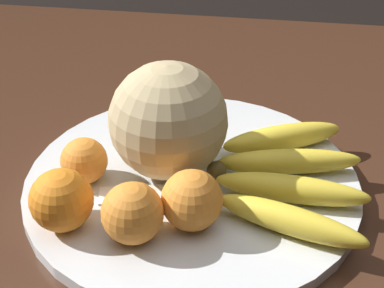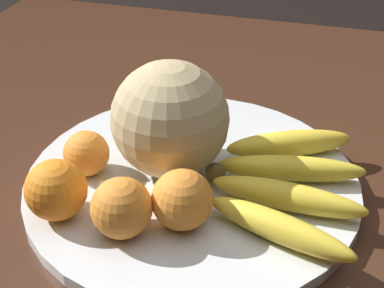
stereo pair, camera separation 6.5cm
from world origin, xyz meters
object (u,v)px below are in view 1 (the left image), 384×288
at_px(kitchen_table, 251,211).
at_px(orange_mid_center, 133,213).
at_px(orange_back_left, 84,161).
at_px(produce_tag, 136,195).
at_px(banana_bunch, 287,173).
at_px(melon, 168,121).
at_px(orange_front_right, 192,200).
at_px(fruit_bowl, 192,181).
at_px(orange_front_left, 61,200).

xyz_separation_m(kitchen_table, orange_mid_center, (-0.12, -0.18, 0.13)).
xyz_separation_m(orange_back_left, produce_tag, (0.07, -0.02, -0.03)).
distance_m(banana_bunch, produce_tag, 0.19).
height_order(melon, orange_back_left, melon).
height_order(kitchen_table, melon, melon).
xyz_separation_m(orange_front_right, orange_back_left, (-0.15, 0.06, -0.01)).
height_order(banana_bunch, orange_front_right, orange_front_right).
distance_m(melon, orange_mid_center, 0.14).
bearing_deg(orange_back_left, fruit_bowl, 11.82).
bearing_deg(orange_front_left, melon, 51.63).
xyz_separation_m(banana_bunch, orange_mid_center, (-0.16, -0.12, 0.02)).
relative_size(kitchen_table, orange_back_left, 23.23).
distance_m(orange_front_left, orange_front_right, 0.14).
relative_size(orange_back_left, produce_tag, 0.62).
distance_m(orange_front_right, orange_back_left, 0.16).
bearing_deg(melon, produce_tag, -117.04).
bearing_deg(produce_tag, orange_mid_center, -90.26).
height_order(fruit_bowl, orange_back_left, orange_back_left).
distance_m(melon, orange_front_left, 0.16).
xyz_separation_m(melon, orange_front_left, (-0.10, -0.12, -0.04)).
relative_size(kitchen_table, orange_front_left, 19.10).
bearing_deg(banana_bunch, fruit_bowl, 176.83).
xyz_separation_m(banana_bunch, orange_front_left, (-0.25, -0.11, 0.02)).
distance_m(orange_mid_center, orange_back_left, 0.13).
distance_m(kitchen_table, fruit_bowl, 0.13).
distance_m(kitchen_table, produce_tag, 0.20).
bearing_deg(fruit_bowl, kitchen_table, 37.54).
bearing_deg(melon, orange_back_left, -159.03).
bearing_deg(fruit_bowl, orange_front_right, -81.03).
relative_size(kitchen_table, orange_mid_center, 19.87).
height_order(orange_mid_center, produce_tag, orange_mid_center).
distance_m(orange_back_left, produce_tag, 0.08).
height_order(orange_mid_center, orange_back_left, orange_mid_center).
xyz_separation_m(orange_front_right, produce_tag, (-0.08, 0.04, -0.03)).
height_order(orange_front_left, orange_mid_center, orange_front_left).
bearing_deg(produce_tag, orange_front_left, -149.80).
height_order(kitchen_table, orange_front_right, orange_front_right).
distance_m(fruit_bowl, orange_mid_center, 0.13).
height_order(orange_front_right, orange_back_left, orange_front_right).
relative_size(orange_front_right, orange_back_left, 1.19).
bearing_deg(orange_front_right, orange_back_left, 157.37).
bearing_deg(banana_bunch, orange_back_left, -177.25).
height_order(orange_back_left, produce_tag, orange_back_left).
bearing_deg(banana_bunch, produce_tag, -168.24).
bearing_deg(melon, banana_bunch, -3.63).
bearing_deg(melon, fruit_bowl, -19.17).
xyz_separation_m(kitchen_table, fruit_bowl, (-0.08, -0.06, 0.09)).
bearing_deg(fruit_bowl, orange_mid_center, -111.05).
distance_m(melon, orange_front_right, 0.12).
height_order(kitchen_table, fruit_bowl, fruit_bowl).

